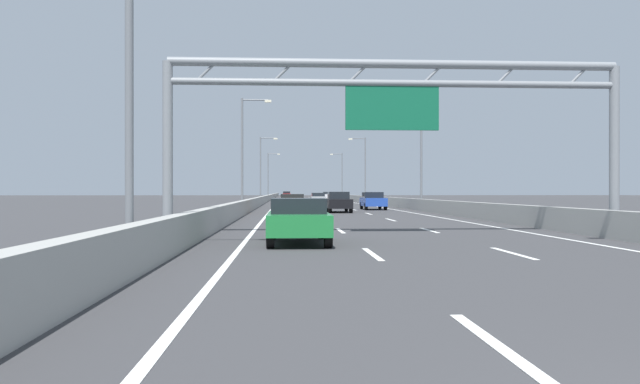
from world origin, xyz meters
TOP-DOWN VIEW (x-y plane):
  - ground_plane at (0.00, 100.00)m, footprint 260.00×260.00m
  - lane_dash_left_0 at (-1.80, 3.50)m, footprint 0.16×3.00m
  - lane_dash_left_1 at (-1.80, 12.50)m, footprint 0.16×3.00m
  - lane_dash_left_2 at (-1.80, 21.50)m, footprint 0.16×3.00m
  - lane_dash_left_3 at (-1.80, 30.50)m, footprint 0.16×3.00m
  - lane_dash_left_4 at (-1.80, 39.50)m, footprint 0.16×3.00m
  - lane_dash_left_5 at (-1.80, 48.50)m, footprint 0.16×3.00m
  - lane_dash_left_6 at (-1.80, 57.50)m, footprint 0.16×3.00m
  - lane_dash_left_7 at (-1.80, 66.50)m, footprint 0.16×3.00m
  - lane_dash_left_8 at (-1.80, 75.50)m, footprint 0.16×3.00m
  - lane_dash_left_9 at (-1.80, 84.50)m, footprint 0.16×3.00m
  - lane_dash_left_10 at (-1.80, 93.50)m, footprint 0.16×3.00m
  - lane_dash_left_11 at (-1.80, 102.50)m, footprint 0.16×3.00m
  - lane_dash_left_12 at (-1.80, 111.50)m, footprint 0.16×3.00m
  - lane_dash_left_13 at (-1.80, 120.50)m, footprint 0.16×3.00m
  - lane_dash_left_14 at (-1.80, 129.50)m, footprint 0.16×3.00m
  - lane_dash_left_15 at (-1.80, 138.50)m, footprint 0.16×3.00m
  - lane_dash_left_16 at (-1.80, 147.50)m, footprint 0.16×3.00m
  - lane_dash_left_17 at (-1.80, 156.50)m, footprint 0.16×3.00m
  - lane_dash_right_1 at (1.80, 12.50)m, footprint 0.16×3.00m
  - lane_dash_right_2 at (1.80, 21.50)m, footprint 0.16×3.00m
  - lane_dash_right_3 at (1.80, 30.50)m, footprint 0.16×3.00m
  - lane_dash_right_4 at (1.80, 39.50)m, footprint 0.16×3.00m
  - lane_dash_right_5 at (1.80, 48.50)m, footprint 0.16×3.00m
  - lane_dash_right_6 at (1.80, 57.50)m, footprint 0.16×3.00m
  - lane_dash_right_7 at (1.80, 66.50)m, footprint 0.16×3.00m
  - lane_dash_right_8 at (1.80, 75.50)m, footprint 0.16×3.00m
  - lane_dash_right_9 at (1.80, 84.50)m, footprint 0.16×3.00m
  - lane_dash_right_10 at (1.80, 93.50)m, footprint 0.16×3.00m
  - lane_dash_right_11 at (1.80, 102.50)m, footprint 0.16×3.00m
  - lane_dash_right_12 at (1.80, 111.50)m, footprint 0.16×3.00m
  - lane_dash_right_13 at (1.80, 120.50)m, footprint 0.16×3.00m
  - lane_dash_right_14 at (1.80, 129.50)m, footprint 0.16×3.00m
  - lane_dash_right_15 at (1.80, 138.50)m, footprint 0.16×3.00m
  - lane_dash_right_16 at (1.80, 147.50)m, footprint 0.16×3.00m
  - lane_dash_right_17 at (1.80, 156.50)m, footprint 0.16×3.00m
  - edge_line_left at (-5.25, 88.00)m, footprint 0.16×176.00m
  - edge_line_right at (5.25, 88.00)m, footprint 0.16×176.00m
  - barrier_left at (-6.90, 110.00)m, footprint 0.45×220.00m
  - barrier_right at (6.90, 110.00)m, footprint 0.45×220.00m
  - sign_gantry at (-0.02, 19.13)m, footprint 16.69×0.36m
  - streetlamp_left_near at (-7.47, 12.03)m, footprint 2.58×0.28m
  - streetlamp_left_mid at (-7.47, 49.12)m, footprint 2.58×0.28m
  - streetlamp_right_mid at (7.47, 49.12)m, footprint 2.58×0.28m
  - streetlamp_left_far at (-7.47, 86.20)m, footprint 2.58×0.28m
  - streetlamp_right_far at (7.47, 86.20)m, footprint 2.58×0.28m
  - streetlamp_left_distant at (-7.47, 123.29)m, footprint 2.58×0.28m
  - streetlamp_right_distant at (7.47, 123.29)m, footprint 2.58×0.28m
  - green_car at (-3.60, 15.79)m, footprint 1.83×4.27m
  - red_car at (-3.84, 137.15)m, footprint 1.84×4.43m
  - black_car at (-0.03, 42.75)m, footprint 1.72×4.50m
  - orange_car at (-3.53, 41.50)m, footprint 1.88×4.14m
  - silver_car at (-0.02, 72.36)m, footprint 1.77×4.13m
  - white_car at (3.63, 108.79)m, footprint 1.83×4.14m
  - blue_car at (3.49, 48.97)m, footprint 1.84×4.16m

SIDE VIEW (x-z plane):
  - ground_plane at x=0.00m, z-range 0.00..0.00m
  - lane_dash_left_0 at x=-1.80m, z-range 0.00..0.01m
  - lane_dash_left_1 at x=-1.80m, z-range 0.00..0.01m
  - lane_dash_left_2 at x=-1.80m, z-range 0.00..0.01m
  - lane_dash_left_3 at x=-1.80m, z-range 0.00..0.01m
  - lane_dash_left_4 at x=-1.80m, z-range 0.00..0.01m
  - lane_dash_left_5 at x=-1.80m, z-range 0.00..0.01m
  - lane_dash_left_6 at x=-1.80m, z-range 0.00..0.01m
  - lane_dash_left_7 at x=-1.80m, z-range 0.00..0.01m
  - lane_dash_left_8 at x=-1.80m, z-range 0.00..0.01m
  - lane_dash_left_9 at x=-1.80m, z-range 0.00..0.01m
  - lane_dash_left_10 at x=-1.80m, z-range 0.00..0.01m
  - lane_dash_left_11 at x=-1.80m, z-range 0.00..0.01m
  - lane_dash_left_12 at x=-1.80m, z-range 0.00..0.01m
  - lane_dash_left_13 at x=-1.80m, z-range 0.00..0.01m
  - lane_dash_left_14 at x=-1.80m, z-range 0.00..0.01m
  - lane_dash_left_15 at x=-1.80m, z-range 0.00..0.01m
  - lane_dash_left_16 at x=-1.80m, z-range 0.00..0.01m
  - lane_dash_left_17 at x=-1.80m, z-range 0.00..0.01m
  - lane_dash_right_1 at x=1.80m, z-range 0.00..0.01m
  - lane_dash_right_2 at x=1.80m, z-range 0.00..0.01m
  - lane_dash_right_3 at x=1.80m, z-range 0.00..0.01m
  - lane_dash_right_4 at x=1.80m, z-range 0.00..0.01m
  - lane_dash_right_5 at x=1.80m, z-range 0.00..0.01m
  - lane_dash_right_6 at x=1.80m, z-range 0.00..0.01m
  - lane_dash_right_7 at x=1.80m, z-range 0.00..0.01m
  - lane_dash_right_8 at x=1.80m, z-range 0.00..0.01m
  - lane_dash_right_9 at x=1.80m, z-range 0.00..0.01m
  - lane_dash_right_10 at x=1.80m, z-range 0.00..0.01m
  - lane_dash_right_11 at x=1.80m, z-range 0.00..0.01m
  - lane_dash_right_12 at x=1.80m, z-range 0.00..0.01m
  - lane_dash_right_13 at x=1.80m, z-range 0.00..0.01m
  - lane_dash_right_14 at x=1.80m, z-range 0.00..0.01m
  - lane_dash_right_15 at x=1.80m, z-range 0.00..0.01m
  - lane_dash_right_16 at x=1.80m, z-range 0.00..0.01m
  - lane_dash_right_17 at x=1.80m, z-range 0.00..0.01m
  - edge_line_left at x=-5.25m, z-range 0.00..0.01m
  - edge_line_right at x=5.25m, z-range 0.00..0.01m
  - barrier_left at x=-6.90m, z-range 0.00..0.95m
  - barrier_right at x=6.90m, z-range 0.00..0.95m
  - green_car at x=-3.60m, z-range 0.03..1.40m
  - silver_car at x=-0.02m, z-range 0.03..1.41m
  - orange_car at x=-3.53m, z-range 0.03..1.41m
  - white_car at x=3.63m, z-range 0.03..1.49m
  - blue_car at x=3.49m, z-range 0.02..1.53m
  - black_car at x=-0.03m, z-range 0.00..1.54m
  - red_car at x=-3.84m, z-range 0.03..1.55m
  - sign_gantry at x=-0.02m, z-range 1.68..8.04m
  - streetlamp_left_near at x=-7.47m, z-range 0.65..10.15m
  - streetlamp_left_mid at x=-7.47m, z-range 0.65..10.15m
  - streetlamp_right_mid at x=7.47m, z-range 0.65..10.15m
  - streetlamp_left_far at x=-7.47m, z-range 0.65..10.15m
  - streetlamp_right_far at x=7.47m, z-range 0.65..10.15m
  - streetlamp_left_distant at x=-7.47m, z-range 0.65..10.15m
  - streetlamp_right_distant at x=7.47m, z-range 0.65..10.15m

